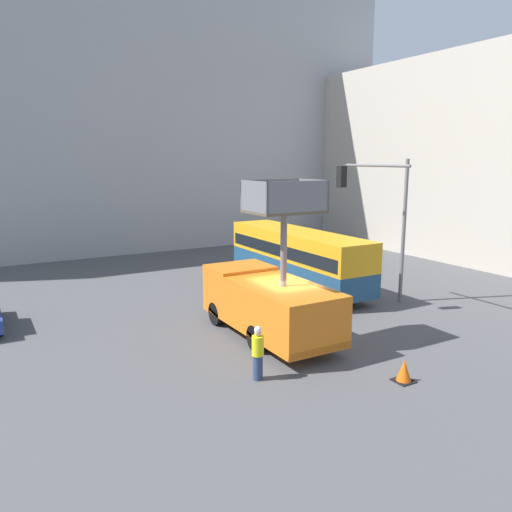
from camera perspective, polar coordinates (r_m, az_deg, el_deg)
The scene contains 9 objects.
ground_plane at distance 19.70m, azimuth 3.88°, elevation -9.36°, with size 120.00×120.00×0.00m, color #4C4C4F.
building_backdrop_far at distance 41.95m, azimuth -16.06°, elevation 15.23°, with size 44.00×10.00×20.44m.
building_backdrop_side at distance 38.93m, azimuth 26.46°, elevation 9.92°, with size 10.00×28.00×13.72m.
utility_truck at distance 19.36m, azimuth 1.45°, elevation -5.03°, with size 2.58×6.74×6.13m.
city_bus at distance 27.00m, azimuth 4.75°, elevation 0.20°, with size 2.44×10.26×3.07m.
traffic_light_pole at distance 23.65m, azimuth 14.45°, elevation 5.33°, with size 4.19×3.94×6.87m.
road_worker_near_truck at distance 15.91m, azimuth 0.20°, elevation -11.05°, with size 0.38×0.38×1.76m.
road_worker_directing at distance 23.62m, azimuth 8.61°, elevation -3.67°, with size 0.38×0.38×1.82m.
traffic_cone_near_truck at distance 16.66m, azimuth 16.56°, elevation -12.52°, with size 0.61×0.61×0.70m.
Camera 1 is at (-10.29, -15.34, 6.86)m, focal length 35.00 mm.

